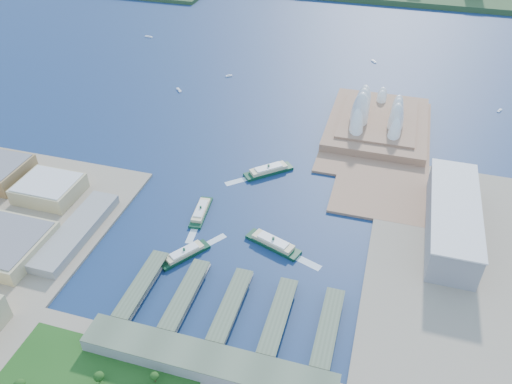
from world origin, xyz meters
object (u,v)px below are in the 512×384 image
(opera_house, at_px, (380,107))
(toaster_building, at_px, (452,219))
(ferry_c, at_px, (184,252))
(ferry_d, at_px, (273,242))
(ferry_b, at_px, (269,169))
(ferry_a, at_px, (201,210))

(opera_house, xyz_separation_m, toaster_building, (90.00, -200.00, -11.50))
(ferry_c, bearing_deg, ferry_d, -119.40)
(toaster_building, xyz_separation_m, ferry_b, (-204.51, 55.24, -14.81))
(ferry_b, relative_size, ferry_c, 1.15)
(ferry_a, height_order, ferry_b, ferry_b)
(ferry_c, height_order, ferry_d, ferry_d)
(ferry_a, height_order, ferry_c, ferry_c)
(toaster_building, height_order, ferry_d, toaster_building)
(toaster_building, relative_size, ferry_b, 2.58)
(opera_house, bearing_deg, ferry_b, -128.34)
(ferry_d, bearing_deg, opera_house, 3.64)
(ferry_b, height_order, ferry_d, ferry_b)
(ferry_d, bearing_deg, ferry_c, 135.54)
(ferry_b, height_order, ferry_c, ferry_b)
(opera_house, relative_size, ferry_a, 3.47)
(ferry_b, distance_m, ferry_c, 165.13)
(ferry_b, relative_size, ferry_d, 1.03)
(opera_house, xyz_separation_m, ferry_d, (-76.75, -266.65, -26.48))
(ferry_c, bearing_deg, toaster_building, -122.13)
(opera_house, height_order, ferry_c, opera_house)
(opera_house, xyz_separation_m, ferry_c, (-155.42, -304.75, -27.08))
(ferry_a, distance_m, ferry_d, 91.26)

